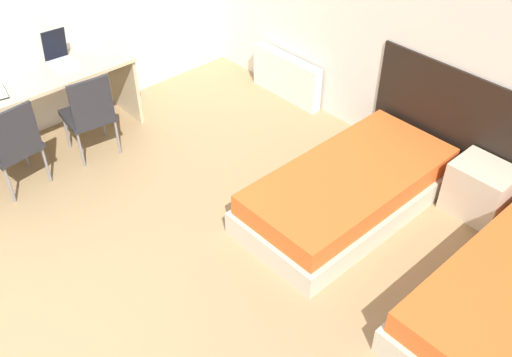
% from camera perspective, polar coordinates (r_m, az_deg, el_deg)
% --- Properties ---
extents(wall_back, '(6.19, 0.05, 2.70)m').
position_cam_1_polar(wall_back, '(5.27, 15.39, 15.39)').
color(wall_back, silver).
rests_on(wall_back, ground_plane).
extents(headboard_panel, '(2.61, 0.03, 1.07)m').
position_cam_1_polar(headboard_panel, '(5.19, 23.48, 2.57)').
color(headboard_panel, black).
rests_on(headboard_panel, ground_plane).
extents(bed_near_window, '(0.96, 1.97, 0.41)m').
position_cam_1_polar(bed_near_window, '(4.95, 9.26, -1.19)').
color(bed_near_window, beige).
rests_on(bed_near_window, ground_plane).
extents(nightstand, '(0.50, 0.40, 0.48)m').
position_cam_1_polar(nightstand, '(5.18, 21.46, -1.04)').
color(nightstand, beige).
rests_on(nightstand, ground_plane).
extents(radiator, '(0.94, 0.12, 0.50)m').
position_cam_1_polar(radiator, '(6.42, 3.03, 10.13)').
color(radiator, silver).
rests_on(radiator, ground_plane).
extents(desk, '(0.61, 2.05, 0.76)m').
position_cam_1_polar(desk, '(5.77, -21.90, 7.54)').
color(desk, '#C6B28E').
rests_on(desk, ground_plane).
extents(chair_near_laptop, '(0.48, 0.48, 0.87)m').
position_cam_1_polar(chair_near_laptop, '(5.58, -16.34, 6.38)').
color(chair_near_laptop, '#232328').
rests_on(chair_near_laptop, ground_plane).
extents(chair_near_notebook, '(0.48, 0.48, 0.87)m').
position_cam_1_polar(chair_near_notebook, '(5.38, -23.17, 3.23)').
color(chair_near_notebook, '#232328').
rests_on(chair_near_notebook, ground_plane).
extents(laptop, '(0.34, 0.25, 0.33)m').
position_cam_1_polar(laptop, '(5.85, -18.97, 11.36)').
color(laptop, silver).
rests_on(laptop, desk).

